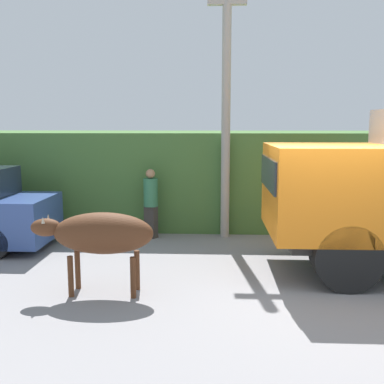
% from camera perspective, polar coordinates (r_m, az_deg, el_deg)
% --- Properties ---
extents(ground_plane, '(60.00, 60.00, 0.00)m').
position_cam_1_polar(ground_plane, '(7.97, 16.83, -11.74)').
color(ground_plane, gray).
extents(hillside_embankment, '(32.00, 5.18, 2.51)m').
position_cam_1_polar(hillside_embankment, '(13.76, 10.77, 2.30)').
color(hillside_embankment, '#426B33').
rests_on(hillside_embankment, ground_plane).
extents(brown_cow, '(1.98, 0.67, 1.33)m').
position_cam_1_polar(brown_cow, '(7.35, -11.57, -5.24)').
color(brown_cow, '#512D19').
rests_on(brown_cow, ground_plane).
extents(pedestrian_on_hill, '(0.46, 0.46, 1.67)m').
position_cam_1_polar(pedestrian_on_hill, '(10.81, -5.26, -1.06)').
color(pedestrian_on_hill, '#38332D').
rests_on(pedestrian_on_hill, ground_plane).
extents(utility_pole, '(0.90, 0.21, 6.21)m').
position_cam_1_polar(utility_pole, '(10.77, 4.35, 11.25)').
color(utility_pole, '#9E998E').
rests_on(utility_pole, ground_plane).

